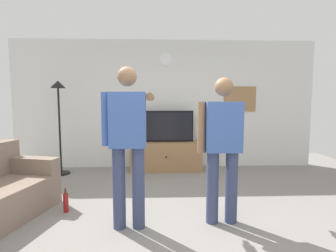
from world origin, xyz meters
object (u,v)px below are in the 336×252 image
object	(u,v)px
framed_picture	(240,99)
television	(166,126)
floor_lamp	(59,108)
person_standing_nearer_lamp	(128,138)
tv_stand	(166,156)
beverage_bottle	(66,202)
person_standing_nearer_couch	(223,142)
wall_clock	(165,59)

from	to	relation	value
framed_picture	television	bearing A→B (deg)	-171.16
floor_lamp	person_standing_nearer_lamp	world-z (taller)	floor_lamp
tv_stand	beverage_bottle	distance (m)	2.41
television	beverage_bottle	distance (m)	2.57
tv_stand	person_standing_nearer_couch	size ratio (longest dim) A/B	0.86
television	wall_clock	distance (m)	1.41
framed_picture	person_standing_nearer_lamp	distance (m)	3.46
framed_picture	person_standing_nearer_lamp	xyz separation A→B (m)	(-2.09, -2.72, -0.45)
floor_lamp	person_standing_nearer_lamp	distance (m)	2.73
framed_picture	person_standing_nearer_lamp	world-z (taller)	person_standing_nearer_lamp
television	floor_lamp	xyz separation A→B (m)	(-2.06, -0.25, 0.39)
person_standing_nearer_lamp	person_standing_nearer_couch	distance (m)	1.07
tv_stand	floor_lamp	distance (m)	2.30
television	floor_lamp	world-z (taller)	floor_lamp
floor_lamp	beverage_bottle	world-z (taller)	floor_lamp
television	floor_lamp	size ratio (longest dim) A/B	0.62
tv_stand	beverage_bottle	bearing A→B (deg)	-123.96
television	framed_picture	bearing A→B (deg)	8.84
person_standing_nearer_lamp	beverage_bottle	distance (m)	1.31
wall_clock	beverage_bottle	xyz separation A→B (m)	(-1.35, -2.29, -2.17)
floor_lamp	person_standing_nearer_lamp	xyz separation A→B (m)	(1.57, -2.22, -0.28)
television	beverage_bottle	size ratio (longest dim) A/B	3.60
tv_stand	floor_lamp	xyz separation A→B (m)	(-2.06, -0.21, 1.00)
person_standing_nearer_lamp	floor_lamp	bearing A→B (deg)	125.25
tv_stand	person_standing_nearer_lamp	distance (m)	2.58
wall_clock	person_standing_nearer_lamp	distance (m)	3.04
tv_stand	person_standing_nearer_couch	xyz separation A→B (m)	(0.58, -2.34, 0.66)
floor_lamp	person_standing_nearer_couch	bearing A→B (deg)	-38.93
person_standing_nearer_couch	beverage_bottle	bearing A→B (deg)	169.94
wall_clock	person_standing_nearer_lamp	world-z (taller)	wall_clock
floor_lamp	beverage_bottle	xyz separation A→B (m)	(0.71, -1.79, -1.17)
floor_lamp	wall_clock	bearing A→B (deg)	13.60
framed_picture	person_standing_nearer_couch	xyz separation A→B (m)	(-1.02, -2.63, -0.51)
wall_clock	floor_lamp	distance (m)	2.34
wall_clock	beverage_bottle	size ratio (longest dim) A/B	0.83
tv_stand	floor_lamp	world-z (taller)	floor_lamp
beverage_bottle	person_standing_nearer_lamp	bearing A→B (deg)	-26.69
television	person_standing_nearer_lamp	distance (m)	2.52
television	person_standing_nearer_lamp	size ratio (longest dim) A/B	0.63
person_standing_nearer_lamp	framed_picture	bearing A→B (deg)	52.54
wall_clock	framed_picture	world-z (taller)	wall_clock
floor_lamp	beverage_bottle	bearing A→B (deg)	-68.30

